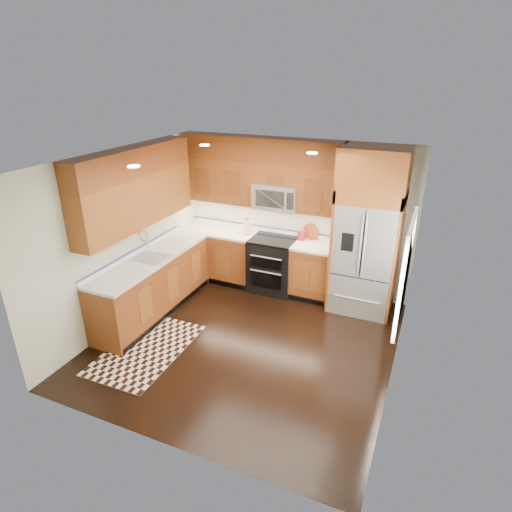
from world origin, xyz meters
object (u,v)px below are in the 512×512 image
at_px(refrigerator, 367,233).
at_px(rug, 147,349).
at_px(range, 273,265).
at_px(knife_block, 248,227).
at_px(utensil_crock, 301,233).

bearing_deg(refrigerator, rug, -136.71).
relative_size(range, rug, 0.58).
relative_size(refrigerator, rug, 1.60).
relative_size(range, knife_block, 3.15).
bearing_deg(refrigerator, knife_block, 176.57).
height_order(refrigerator, rug, refrigerator).
bearing_deg(knife_block, range, -9.40).
bearing_deg(utensil_crock, refrigerator, -10.44).
bearing_deg(utensil_crock, rug, -118.50).
xyz_separation_m(range, rug, (-0.95, -2.39, -0.46)).
height_order(knife_block, utensil_crock, utensil_crock).
bearing_deg(rug, utensil_crock, 60.79).
xyz_separation_m(range, utensil_crock, (0.44, 0.17, 0.60)).
bearing_deg(refrigerator, utensil_crock, 169.56).
xyz_separation_m(range, refrigerator, (1.55, -0.04, 0.83)).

